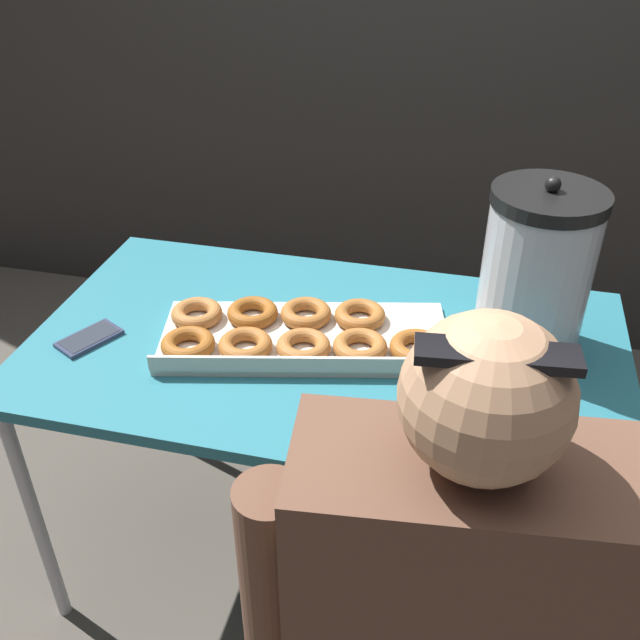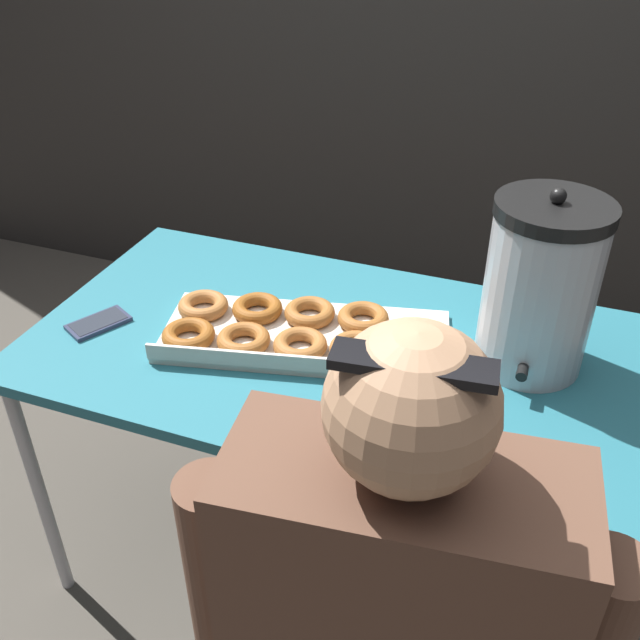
% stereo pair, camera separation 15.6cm
% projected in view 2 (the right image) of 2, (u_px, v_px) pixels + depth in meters
% --- Properties ---
extents(ground_plane, '(12.00, 12.00, 0.00)m').
position_uv_depth(ground_plane, '(325.00, 554.00, 2.00)').
color(ground_plane, '#4C473F').
extents(folding_table, '(1.32, 0.75, 0.73)m').
position_uv_depth(folding_table, '(326.00, 361.00, 1.62)').
color(folding_table, '#236675').
rests_on(folding_table, ground).
extents(donut_box, '(0.68, 0.41, 0.05)m').
position_uv_depth(donut_box, '(297.00, 333.00, 1.59)').
color(donut_box, beige).
rests_on(donut_box, folding_table).
extents(coffee_urn, '(0.23, 0.26, 0.40)m').
position_uv_depth(coffee_urn, '(540.00, 287.00, 1.44)').
color(coffee_urn, '#B7B7BC').
rests_on(coffee_urn, folding_table).
extents(cell_phone, '(0.13, 0.16, 0.01)m').
position_uv_depth(cell_phone, '(98.00, 323.00, 1.65)').
color(cell_phone, '#2D334C').
rests_on(cell_phone, folding_table).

